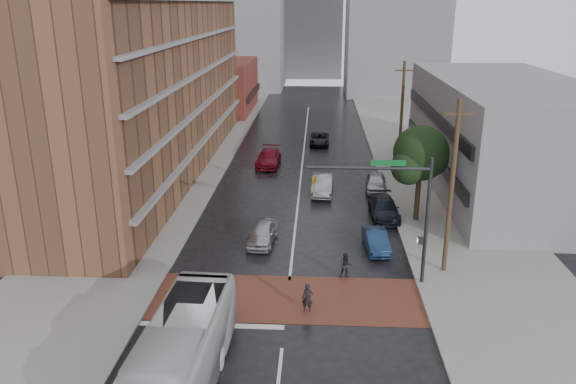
# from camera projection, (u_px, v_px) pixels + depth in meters

# --- Properties ---
(ground) EXTENTS (160.00, 160.00, 0.00)m
(ground) POSITION_uv_depth(u_px,v_px,m) (287.00, 303.00, 28.95)
(ground) COLOR black
(ground) RESTS_ON ground
(crosswalk) EXTENTS (14.00, 5.00, 0.02)m
(crosswalk) POSITION_uv_depth(u_px,v_px,m) (287.00, 298.00, 29.42)
(crosswalk) COLOR brown
(crosswalk) RESTS_ON ground
(sidewalk_west) EXTENTS (9.00, 90.00, 0.15)m
(sidewalk_west) POSITION_uv_depth(u_px,v_px,m) (181.00, 166.00, 53.16)
(sidewalk_west) COLOR gray
(sidewalk_west) RESTS_ON ground
(sidewalk_east) EXTENTS (9.00, 90.00, 0.15)m
(sidewalk_east) POSITION_uv_depth(u_px,v_px,m) (426.00, 169.00, 51.99)
(sidewalk_east) COLOR gray
(sidewalk_east) RESTS_ON ground
(apartment_block) EXTENTS (10.00, 44.00, 28.00)m
(apartment_block) POSITION_uv_depth(u_px,v_px,m) (139.00, 12.00, 47.89)
(apartment_block) COLOR brown
(apartment_block) RESTS_ON ground
(storefront_west) EXTENTS (8.00, 16.00, 7.00)m
(storefront_west) POSITION_uv_depth(u_px,v_px,m) (224.00, 86.00, 79.53)
(storefront_west) COLOR brown
(storefront_west) RESTS_ON ground
(building_east) EXTENTS (11.00, 26.00, 9.00)m
(building_east) POSITION_uv_depth(u_px,v_px,m) (503.00, 135.00, 45.59)
(building_east) COLOR gray
(building_east) RESTS_ON ground
(distant_tower_center) EXTENTS (12.00, 10.00, 24.00)m
(distant_tower_center) POSITION_uv_depth(u_px,v_px,m) (313.00, 17.00, 114.99)
(distant_tower_center) COLOR gray
(distant_tower_center) RESTS_ON ground
(street_tree) EXTENTS (4.20, 4.10, 6.90)m
(street_tree) POSITION_uv_depth(u_px,v_px,m) (421.00, 157.00, 38.38)
(street_tree) COLOR #332319
(street_tree) RESTS_ON ground
(signal_mast) EXTENTS (6.50, 0.30, 7.20)m
(signal_mast) POSITION_uv_depth(u_px,v_px,m) (400.00, 203.00, 29.50)
(signal_mast) COLOR #2D2D33
(signal_mast) RESTS_ON ground
(utility_pole_near) EXTENTS (1.60, 0.26, 10.00)m
(utility_pole_near) POSITION_uv_depth(u_px,v_px,m) (452.00, 188.00, 30.64)
(utility_pole_near) COLOR #473321
(utility_pole_near) RESTS_ON ground
(utility_pole_far) EXTENTS (1.60, 0.26, 10.00)m
(utility_pole_far) POSITION_uv_depth(u_px,v_px,m) (401.00, 117.00, 49.56)
(utility_pole_far) COLOR #473321
(utility_pole_far) RESTS_ON ground
(transit_bus) EXTENTS (3.08, 11.45, 3.16)m
(transit_bus) POSITION_uv_depth(u_px,v_px,m) (176.00, 367.00, 21.29)
(transit_bus) COLOR #B8B8BA
(transit_bus) RESTS_ON ground
(pedestrian_a) EXTENTS (0.59, 0.41, 1.52)m
(pedestrian_a) POSITION_uv_depth(u_px,v_px,m) (307.00, 298.00, 27.93)
(pedestrian_a) COLOR black
(pedestrian_a) RESTS_ON ground
(pedestrian_b) EXTENTS (0.75, 0.60, 1.49)m
(pedestrian_b) POSITION_uv_depth(u_px,v_px,m) (346.00, 266.00, 31.39)
(pedestrian_b) COLOR black
(pedestrian_b) RESTS_ON ground
(car_travel_a) EXTENTS (1.92, 4.12, 1.37)m
(car_travel_a) POSITION_uv_depth(u_px,v_px,m) (262.00, 233.00, 36.00)
(car_travel_a) COLOR #ABAFB3
(car_travel_a) RESTS_ON ground
(car_travel_b) EXTENTS (1.83, 4.68, 1.52)m
(car_travel_b) POSITION_uv_depth(u_px,v_px,m) (322.00, 185.00, 45.39)
(car_travel_b) COLOR #9E9FA5
(car_travel_b) RESTS_ON ground
(car_travel_c) EXTENTS (2.31, 5.24, 1.50)m
(car_travel_c) POSITION_uv_depth(u_px,v_px,m) (268.00, 158.00, 53.29)
(car_travel_c) COLOR maroon
(car_travel_c) RESTS_ON ground
(suv_travel) EXTENTS (2.16, 4.53, 1.25)m
(suv_travel) POSITION_uv_depth(u_px,v_px,m) (319.00, 139.00, 61.23)
(suv_travel) COLOR black
(suv_travel) RESTS_ON ground
(car_parked_near) EXTENTS (1.62, 3.86, 1.24)m
(car_parked_near) POSITION_uv_depth(u_px,v_px,m) (376.00, 240.00, 35.06)
(car_parked_near) COLOR #142949
(car_parked_near) RESTS_ON ground
(car_parked_mid) EXTENTS (2.08, 4.82, 1.38)m
(car_parked_mid) POSITION_uv_depth(u_px,v_px,m) (384.00, 208.00, 40.35)
(car_parked_mid) COLOR black
(car_parked_mid) RESTS_ON ground
(car_parked_far) EXTENTS (1.98, 4.22, 1.40)m
(car_parked_far) POSITION_uv_depth(u_px,v_px,m) (376.00, 182.00, 46.21)
(car_parked_far) COLOR #9EA0A6
(car_parked_far) RESTS_ON ground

